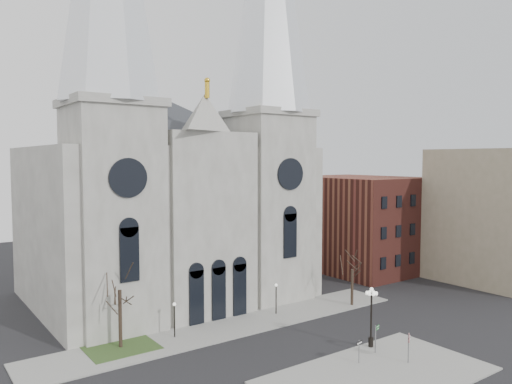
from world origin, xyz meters
TOP-DOWN VIEW (x-y plane):
  - ground at (0.00, 0.00)m, footprint 160.00×160.00m
  - sidewalk_near at (3.00, -5.00)m, footprint 18.00×10.00m
  - sidewalk_far at (0.00, 11.00)m, footprint 40.00×6.00m
  - grass_patch at (-11.00, 12.00)m, footprint 6.00×5.00m
  - cathedral at (0.00, 22.86)m, footprint 33.00×26.66m
  - bg_building_brick at (30.00, 22.00)m, footprint 14.00×18.00m
  - bg_building_tan at (38.00, 6.00)m, footprint 10.00×14.00m
  - tree_left at (-11.00, 12.00)m, footprint 3.20×3.20m
  - tree_right at (15.00, 9.00)m, footprint 3.20×3.20m
  - ped_lamp_left at (-6.00, 11.50)m, footprint 0.32×0.32m
  - ped_lamp_right at (6.00, 11.50)m, footprint 0.32×0.32m
  - stop_sign at (6.76, -4.95)m, footprint 0.86×0.32m
  - globe_lamp at (6.98, -0.81)m, footprint 1.42×1.42m
  - one_way_sign at (3.48, -2.62)m, footprint 0.82×0.20m
  - street_name_sign at (6.29, -1.96)m, footprint 0.72×0.30m

SIDE VIEW (x-z plane):
  - ground at x=0.00m, z-range 0.00..0.00m
  - sidewalk_near at x=3.00m, z-range 0.00..0.14m
  - sidewalk_far at x=0.00m, z-range 0.00..0.14m
  - grass_patch at x=-11.00m, z-range 0.00..0.18m
  - one_way_sign at x=3.48m, z-range 0.50..2.39m
  - street_name_sign at x=6.29m, z-range 0.35..2.71m
  - stop_sign at x=6.76m, z-range 0.67..3.18m
  - ped_lamp_left at x=-6.00m, z-range 0.70..3.96m
  - ped_lamp_right at x=6.00m, z-range 0.70..3.96m
  - globe_lamp at x=6.98m, z-range 0.82..6.14m
  - tree_right at x=15.00m, z-range 1.47..7.47m
  - tree_left at x=-11.00m, z-range 1.83..9.33m
  - bg_building_brick at x=30.00m, z-range 0.00..14.00m
  - bg_building_tan at x=38.00m, z-range 0.00..18.00m
  - cathedral at x=0.00m, z-range -8.52..45.48m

